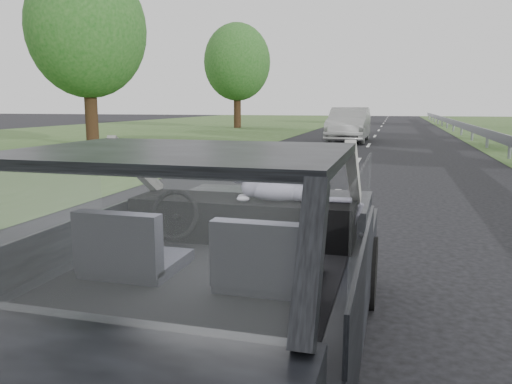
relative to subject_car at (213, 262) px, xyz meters
The scene contains 10 objects.
ground 0.72m from the subject_car, ahead, with size 140.00×140.00×0.00m, color #29282E.
subject_car is the anchor object (origin of this frame).
dashboard 0.64m from the subject_car, 90.00° to the left, with size 1.58×0.45×0.30m, color black.
driver_seat 0.52m from the subject_car, 144.06° to the right, with size 0.50×0.72×0.42m, color black.
passenger_seat 0.52m from the subject_car, 35.94° to the right, with size 0.50×0.72×0.42m, color black.
steering_wheel 0.55m from the subject_car, 140.48° to the left, with size 0.36×0.36×0.04m, color black.
cat 0.75m from the subject_car, 66.65° to the left, with size 0.61×0.19×0.27m, color #8D8AA2.
other_car 19.98m from the subject_car, 92.83° to the left, with size 1.82×4.61×1.52m, color silver.
tree_5 18.68m from the subject_car, 125.68° to the left, with size 4.60×4.60×6.97m, color #1A5217, non-canonical shape.
tree_6 32.46m from the subject_car, 107.41° to the left, with size 4.56×4.56×6.91m, color #1A5217, non-canonical shape.
Camera 1 is at (1.03, -2.72, 1.67)m, focal length 35.00 mm.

